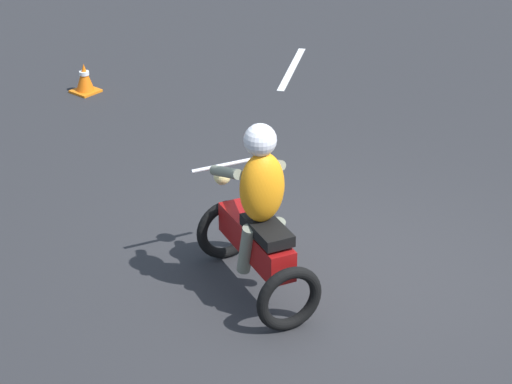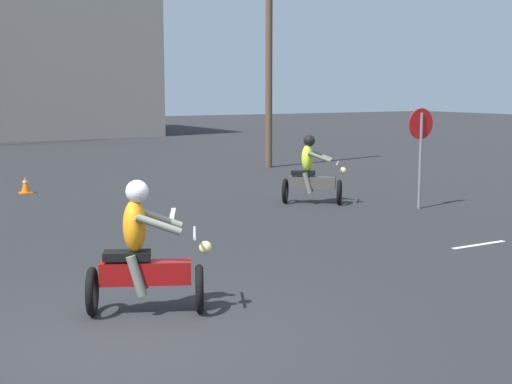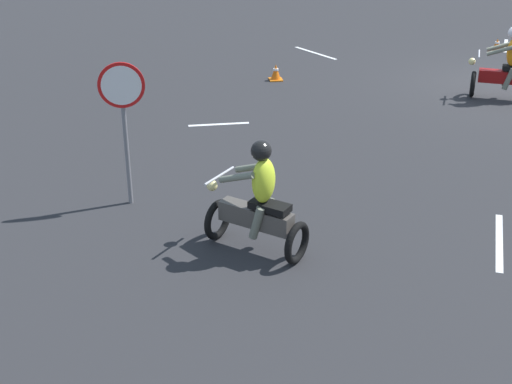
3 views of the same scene
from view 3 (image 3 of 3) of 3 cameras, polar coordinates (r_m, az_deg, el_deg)
The scene contains 10 objects.
ground_plane at distance 18.21m, azimuth 19.33°, elevation 7.86°, with size 120.00×120.00×0.00m, color #28282B.
motorcycle_rider_foreground at distance 17.13m, azimuth 19.43°, elevation 9.33°, with size 1.53×1.14×1.66m.
motorcycle_rider_background at distance 9.72m, azimuth 0.18°, elevation -0.97°, with size 1.46×1.36×1.66m.
stop_sign at distance 10.96m, azimuth -10.59°, elevation 6.82°, with size 0.70×0.08×2.30m.
traffic_cone_mid_center at distance 17.80m, azimuth 1.59°, elevation 9.53°, with size 0.32×0.32×0.40m.
traffic_cone_mid_left at distance 21.73m, azimuth 18.72°, elevation 11.07°, with size 0.32×0.32×0.34m.
lane_stripe_e at distance 14.81m, azimuth -2.99°, elevation 5.44°, with size 0.10×1.26×0.01m, color silver.
lane_stripe_ne at distance 10.85m, azimuth 18.89°, elevation -3.78°, with size 0.10×1.77×0.01m, color silver.
lane_stripe_sw at distance 22.46m, azimuth 19.35°, elevation 10.99°, with size 0.10×1.65×0.01m, color silver.
lane_stripe_se at distance 20.48m, azimuth 4.77°, elevation 11.03°, with size 0.10×1.73×0.01m, color silver.
Camera 3 is at (8.30, 15.41, 5.04)m, focal length 50.00 mm.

